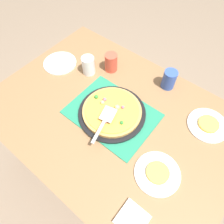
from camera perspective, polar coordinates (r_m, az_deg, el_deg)
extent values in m
plane|color=#84705B|center=(1.84, 0.00, -13.32)|extent=(8.00, 8.00, 0.00)
cube|color=olive|center=(1.18, 0.00, -0.94)|extent=(1.40, 1.00, 0.03)
cube|color=olive|center=(1.72, -26.92, -5.88)|extent=(0.07, 0.07, 0.72)
cube|color=olive|center=(1.96, -6.65, 11.66)|extent=(0.07, 0.07, 0.72)
cube|color=olive|center=(1.67, 27.95, -9.47)|extent=(0.07, 0.07, 0.72)
cube|color=#237F5B|center=(1.16, 0.00, -0.46)|extent=(0.48, 0.36, 0.01)
cylinder|color=black|center=(1.16, 0.00, -0.19)|extent=(0.38, 0.38, 0.01)
cylinder|color=tan|center=(1.14, 0.00, 0.28)|extent=(0.33, 0.33, 0.02)
cylinder|color=gold|center=(1.13, 0.00, 0.64)|extent=(0.30, 0.30, 0.01)
sphere|color=#E5CC7F|center=(1.13, 1.45, 1.33)|extent=(0.03, 0.03, 0.03)
sphere|color=#E5CC7F|center=(1.15, -2.71, 2.63)|extent=(0.02, 0.02, 0.02)
sphere|color=#B76675|center=(1.08, -1.79, -2.57)|extent=(0.03, 0.03, 0.03)
sphere|color=#338433|center=(1.12, -0.85, 0.37)|extent=(0.02, 0.02, 0.02)
sphere|color=#338433|center=(1.12, -1.20, 0.50)|extent=(0.03, 0.03, 0.03)
sphere|color=#B76675|center=(1.13, 3.03, 1.33)|extent=(0.02, 0.02, 0.02)
sphere|color=#338433|center=(1.08, 2.70, -2.98)|extent=(0.02, 0.02, 0.02)
sphere|color=#B76675|center=(1.16, -2.04, 3.50)|extent=(0.02, 0.02, 0.02)
sphere|color=#338433|center=(1.18, -4.39, 4.25)|extent=(0.02, 0.02, 0.02)
cylinder|color=white|center=(1.24, 25.03, -3.32)|extent=(0.22, 0.22, 0.01)
cylinder|color=white|center=(1.04, 12.46, -16.33)|extent=(0.22, 0.22, 0.01)
cylinder|color=white|center=(1.47, -14.25, 13.04)|extent=(0.22, 0.22, 0.01)
cylinder|color=#EAB747|center=(1.23, 25.24, -3.01)|extent=(0.11, 0.11, 0.02)
cylinder|color=#EAB747|center=(1.03, 12.60, -16.11)|extent=(0.11, 0.11, 0.02)
cylinder|color=#E04C38|center=(1.35, -0.25, 13.61)|extent=(0.08, 0.08, 0.12)
cylinder|color=white|center=(1.34, -6.59, 12.75)|extent=(0.08, 0.08, 0.12)
cylinder|color=#3351AD|center=(1.29, 15.58, 8.72)|extent=(0.08, 0.08, 0.12)
cube|color=silver|center=(1.08, -1.08, -0.58)|extent=(0.09, 0.10, 0.00)
cube|color=#B2B2B7|center=(1.03, -3.75, -5.47)|extent=(0.05, 0.14, 0.01)
cube|color=white|center=(0.98, 5.62, -27.55)|extent=(0.12, 0.12, 0.02)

